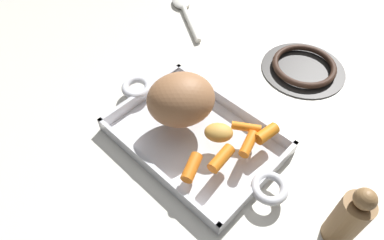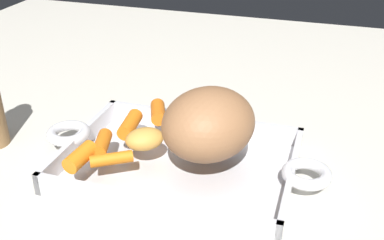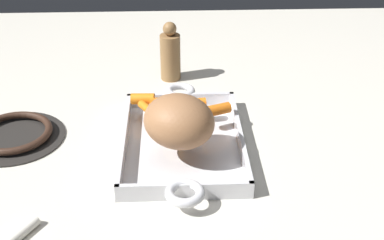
# 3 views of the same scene
# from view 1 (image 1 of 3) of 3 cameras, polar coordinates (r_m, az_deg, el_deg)

# --- Properties ---
(ground_plane) EXTENTS (1.62, 1.62, 0.00)m
(ground_plane) POSITION_cam_1_polar(r_m,az_deg,el_deg) (0.70, 0.54, -3.44)
(ground_plane) COLOR silver
(roasting_dish) EXTENTS (0.43, 0.24, 0.04)m
(roasting_dish) POSITION_cam_1_polar(r_m,az_deg,el_deg) (0.69, 0.54, -2.89)
(roasting_dish) COLOR silver
(roasting_dish) RESTS_ON ground_plane
(pork_roast) EXTENTS (0.17, 0.18, 0.10)m
(pork_roast) POSITION_cam_1_polar(r_m,az_deg,el_deg) (0.66, -1.87, 3.49)
(pork_roast) COLOR #9E6B44
(pork_roast) RESTS_ON roasting_dish
(baby_carrot_short) EXTENTS (0.03, 0.05, 0.03)m
(baby_carrot_short) POSITION_cam_1_polar(r_m,az_deg,el_deg) (0.67, 12.42, -2.24)
(baby_carrot_short) COLOR orange
(baby_carrot_short) RESTS_ON roasting_dish
(baby_carrot_center_left) EXTENTS (0.03, 0.06, 0.02)m
(baby_carrot_center_left) POSITION_cam_1_polar(r_m,az_deg,el_deg) (0.62, 4.94, -6.44)
(baby_carrot_center_left) COLOR orange
(baby_carrot_center_left) RESTS_ON roasting_dish
(baby_carrot_southwest) EXTENTS (0.04, 0.06, 0.02)m
(baby_carrot_southwest) POSITION_cam_1_polar(r_m,az_deg,el_deg) (0.65, 9.49, -3.97)
(baby_carrot_southwest) COLOR orange
(baby_carrot_southwest) RESTS_ON roasting_dish
(baby_carrot_northeast) EXTENTS (0.04, 0.06, 0.02)m
(baby_carrot_northeast) POSITION_cam_1_polar(r_m,az_deg,el_deg) (0.61, -0.04, -7.96)
(baby_carrot_northeast) COLOR orange
(baby_carrot_northeast) RESTS_ON roasting_dish
(baby_carrot_long) EXTENTS (0.06, 0.05, 0.02)m
(baby_carrot_long) POSITION_cam_1_polar(r_m,az_deg,el_deg) (0.67, 9.07, -1.19)
(baby_carrot_long) COLOR orange
(baby_carrot_long) RESTS_ON roasting_dish
(potato_whole) EXTENTS (0.07, 0.07, 0.03)m
(potato_whole) POSITION_cam_1_polar(r_m,az_deg,el_deg) (0.65, 4.50, -2.12)
(potato_whole) COLOR gold
(potato_whole) RESTS_ON roasting_dish
(stove_burner_rear) EXTENTS (0.20, 0.20, 0.02)m
(stove_burner_rear) POSITION_cam_1_polar(r_m,az_deg,el_deg) (0.88, 18.25, 8.47)
(stove_burner_rear) COLOR #282623
(stove_burner_rear) RESTS_ON ground_plane
(serving_spoon) EXTENTS (0.21, 0.15, 0.02)m
(serving_spoon) POSITION_cam_1_polar(r_m,az_deg,el_deg) (1.04, -1.28, 18.10)
(serving_spoon) COLOR white
(serving_spoon) RESTS_ON ground_plane
(pepper_mill) EXTENTS (0.05, 0.05, 0.15)m
(pepper_mill) POSITION_cam_1_polar(r_m,az_deg,el_deg) (0.60, 24.84, -14.73)
(pepper_mill) COLOR olive
(pepper_mill) RESTS_ON ground_plane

